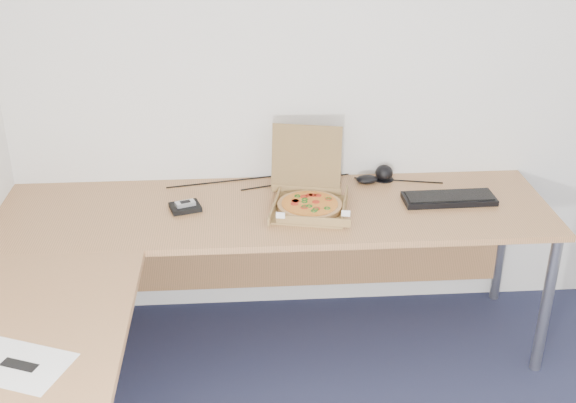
{
  "coord_description": "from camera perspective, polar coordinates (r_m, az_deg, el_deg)",
  "views": [
    {
      "loc": [
        -0.64,
        -1.54,
        2.19
      ],
      "look_at": [
        -0.45,
        1.28,
        0.82
      ],
      "focal_mm": 45.35,
      "sensor_mm": 36.0,
      "label": 1
    }
  ],
  "objects": [
    {
      "name": "room_shell",
      "position": [
        1.92,
        16.26,
        -4.71
      ],
      "size": [
        3.5,
        3.5,
        2.5
      ],
      "primitive_type": null,
      "color": "silver",
      "rests_on": "ground"
    },
    {
      "name": "pizza_box",
      "position": [
        3.27,
        1.68,
        0.08
      ],
      "size": [
        0.32,
        0.38,
        0.33
      ],
      "rotation": [
        0.0,
        0.0,
        -0.21
      ],
      "color": "olive",
      "rests_on": "desk"
    },
    {
      "name": "mouse",
      "position": [
        3.55,
        6.21,
        1.74
      ],
      "size": [
        0.12,
        0.09,
        0.04
      ],
      "primitive_type": "ellipsoid",
      "rotation": [
        0.0,
        0.0,
        0.2
      ],
      "color": "black",
      "rests_on": "desk"
    },
    {
      "name": "paper_sheet",
      "position": [
        2.49,
        -20.32,
        -11.94
      ],
      "size": [
        0.36,
        0.31,
        0.0
      ],
      "primitive_type": "cube",
      "rotation": [
        0.0,
        0.0,
        -0.38
      ],
      "color": "white",
      "rests_on": "desk"
    },
    {
      "name": "drinking_glass",
      "position": [
        3.52,
        3.61,
        2.42
      ],
      "size": [
        0.07,
        0.07,
        0.13
      ],
      "primitive_type": "cylinder",
      "color": "silver",
      "rests_on": "desk"
    },
    {
      "name": "phone",
      "position": [
        3.3,
        -8.06,
        -0.16
      ],
      "size": [
        0.1,
        0.07,
        0.02
      ],
      "primitive_type": "cube",
      "rotation": [
        0.0,
        0.0,
        0.34
      ],
      "color": "#B2B5BA",
      "rests_on": "wallet"
    },
    {
      "name": "desk",
      "position": [
        2.93,
        -6.93,
        -4.93
      ],
      "size": [
        2.5,
        2.2,
        0.73
      ],
      "color": "#B47B4A",
      "rests_on": "ground"
    },
    {
      "name": "dome_speaker",
      "position": [
        3.59,
        7.55,
        2.31
      ],
      "size": [
        0.1,
        0.1,
        0.08
      ],
      "primitive_type": "ellipsoid",
      "color": "black",
      "rests_on": "desk"
    },
    {
      "name": "keyboard",
      "position": [
        3.43,
        12.51,
        0.21
      ],
      "size": [
        0.42,
        0.16,
        0.03
      ],
      "primitive_type": "cube",
      "rotation": [
        0.0,
        0.0,
        0.02
      ],
      "color": "black",
      "rests_on": "desk"
    },
    {
      "name": "wallet",
      "position": [
        3.31,
        -8.06,
        -0.44
      ],
      "size": [
        0.16,
        0.14,
        0.02
      ],
      "primitive_type": "cube",
      "rotation": [
        0.0,
        0.0,
        0.3
      ],
      "color": "black",
      "rests_on": "desk"
    },
    {
      "name": "cable_bundle",
      "position": [
        3.55,
        0.88,
        1.59
      ],
      "size": [
        0.65,
        0.13,
        0.01
      ],
      "primitive_type": null,
      "rotation": [
        0.0,
        0.0,
        0.14
      ],
      "color": "black",
      "rests_on": "desk"
    }
  ]
}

